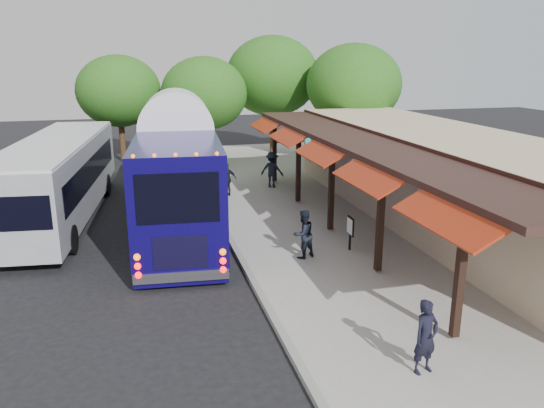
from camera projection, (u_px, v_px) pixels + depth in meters
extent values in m
plane|color=black|center=(255.00, 290.00, 15.02)|extent=(90.00, 90.00, 0.00)
cube|color=#9E9B93|center=(360.00, 230.00, 19.94)|extent=(10.00, 40.00, 0.15)
cube|color=gray|center=(231.00, 241.00, 18.73)|extent=(0.20, 40.00, 0.16)
cube|color=tan|center=(447.00, 180.00, 20.32)|extent=(5.00, 20.00, 3.60)
cube|color=black|center=(389.00, 144.00, 19.30)|extent=(0.06, 20.00, 0.60)
cube|color=#331E19|center=(362.00, 143.00, 19.01)|extent=(2.60, 20.00, 0.18)
cube|color=black|center=(460.00, 272.00, 11.72)|extent=(0.18, 0.18, 3.16)
cube|color=#9E260E|center=(449.00, 215.00, 11.25)|extent=(1.00, 3.20, 0.57)
cube|color=black|center=(380.00, 219.00, 15.45)|extent=(0.18, 0.18, 3.16)
cube|color=#9E260E|center=(369.00, 175.00, 14.98)|extent=(1.00, 3.20, 0.57)
cube|color=black|center=(331.00, 187.00, 19.17)|extent=(0.18, 0.18, 3.16)
cube|color=#9E260E|center=(321.00, 151.00, 18.70)|extent=(1.00, 3.20, 0.57)
cube|color=black|center=(298.00, 166.00, 22.90)|extent=(0.18, 0.18, 3.16)
cube|color=#9E260E|center=(289.00, 135.00, 22.43)|extent=(1.00, 3.20, 0.57)
cube|color=black|center=(275.00, 150.00, 26.62)|extent=(0.18, 0.18, 3.16)
cube|color=#9E260E|center=(266.00, 124.00, 26.15)|extent=(1.00, 3.20, 0.57)
sphere|color=teal|center=(433.00, 201.00, 13.39)|extent=(0.26, 0.26, 0.26)
sphere|color=teal|center=(354.00, 163.00, 18.05)|extent=(0.26, 0.26, 0.26)
sphere|color=teal|center=(308.00, 141.00, 22.71)|extent=(0.26, 0.26, 0.26)
cube|color=#0E064F|center=(178.00, 170.00, 20.43)|extent=(3.80, 13.00, 3.36)
cube|color=#0E064F|center=(181.00, 215.00, 20.93)|extent=(3.74, 12.86, 0.37)
ellipsoid|color=white|center=(176.00, 127.00, 19.98)|extent=(3.78, 12.74, 0.60)
cube|color=black|center=(198.00, 197.00, 14.31)|extent=(2.23, 0.22, 1.39)
cube|color=silver|center=(201.00, 274.00, 14.99)|extent=(2.67, 0.42, 0.30)
sphere|color=#FF0C0C|center=(158.00, 270.00, 14.55)|extent=(0.19, 0.19, 0.19)
sphere|color=#FF0C0C|center=(242.00, 262.00, 15.11)|extent=(0.19, 0.19, 0.19)
cylinder|color=black|center=(154.00, 256.00, 16.04)|extent=(0.41, 1.13, 1.11)
cylinder|color=black|center=(234.00, 249.00, 16.64)|extent=(0.41, 1.13, 1.11)
cylinder|color=black|center=(145.00, 187.00, 24.39)|extent=(0.41, 1.13, 1.11)
cylinder|color=black|center=(199.00, 184.00, 24.99)|extent=(0.41, 1.13, 1.11)
cube|color=gray|center=(59.00, 177.00, 21.12)|extent=(3.88, 12.23, 2.77)
cube|color=black|center=(22.00, 173.00, 20.74)|extent=(1.12, 10.16, 1.05)
cube|color=black|center=(93.00, 169.00, 21.38)|extent=(1.12, 10.16, 1.05)
cube|color=silver|center=(55.00, 141.00, 20.73)|extent=(3.80, 11.99, 0.10)
cylinder|color=black|center=(8.00, 244.00, 17.25)|extent=(0.40, 1.03, 1.00)
cylinder|color=black|center=(85.00, 238.00, 17.83)|extent=(0.40, 1.03, 1.00)
cylinder|color=black|center=(44.00, 188.00, 24.52)|extent=(0.40, 1.03, 1.00)
cylinder|color=black|center=(98.00, 185.00, 25.11)|extent=(0.40, 1.03, 1.00)
imported|color=black|center=(426.00, 337.00, 10.69)|extent=(0.65, 0.51, 1.59)
imported|color=black|center=(303.00, 234.00, 16.84)|extent=(0.93, 0.84, 1.58)
imported|color=black|center=(227.00, 179.00, 24.30)|extent=(0.96, 0.51, 1.55)
imported|color=black|center=(272.00, 170.00, 25.87)|extent=(1.31, 1.13, 1.76)
cube|color=black|center=(350.00, 234.00, 17.56)|extent=(0.06, 0.06, 1.14)
cube|color=black|center=(350.00, 226.00, 17.49)|extent=(0.05, 0.52, 0.62)
cube|color=white|center=(350.00, 226.00, 17.48)|extent=(0.02, 0.44, 0.52)
cylinder|color=#382314|center=(206.00, 142.00, 31.56)|extent=(0.36, 0.36, 2.89)
ellipsoid|color=#275C17|center=(204.00, 94.00, 30.79)|extent=(4.99, 4.99, 4.24)
cylinder|color=#382314|center=(272.00, 128.00, 35.07)|extent=(0.36, 0.36, 3.47)
ellipsoid|color=#275C17|center=(272.00, 76.00, 34.15)|extent=(5.99, 5.99, 5.09)
cylinder|color=#382314|center=(352.00, 138.00, 31.88)|extent=(0.36, 0.36, 3.22)
ellipsoid|color=#275C17|center=(354.00, 84.00, 31.03)|extent=(5.57, 5.57, 4.73)
cylinder|color=#382314|center=(122.00, 138.00, 32.81)|extent=(0.36, 0.36, 2.93)
ellipsoid|color=#275C17|center=(119.00, 91.00, 32.03)|extent=(5.06, 5.06, 4.30)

